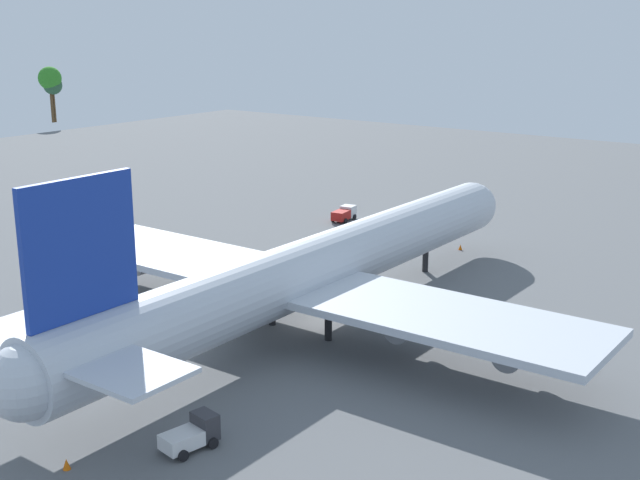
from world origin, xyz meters
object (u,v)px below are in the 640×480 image
(safety_cone_nose, at_px, (460,247))
(cargo_loader, at_px, (192,434))
(safety_cone_tail, at_px, (66,464))
(cargo_airplane, at_px, (317,268))
(maintenance_van, at_px, (344,214))

(safety_cone_nose, bearing_deg, cargo_loader, -171.61)
(cargo_loader, xyz_separation_m, safety_cone_tail, (-7.03, 4.75, -0.68))
(cargo_loader, bearing_deg, cargo_airplane, 16.78)
(cargo_airplane, bearing_deg, safety_cone_nose, 1.76)
(cargo_loader, relative_size, safety_cone_tail, 5.57)
(cargo_airplane, relative_size, safety_cone_tail, 92.91)
(cargo_loader, height_order, safety_cone_nose, cargo_loader)
(cargo_airplane, bearing_deg, safety_cone_tail, -175.08)
(maintenance_van, bearing_deg, cargo_loader, -154.23)
(safety_cone_nose, xyz_separation_m, safety_cone_tail, (-64.68, -3.75, 0.03))
(cargo_loader, height_order, safety_cone_tail, cargo_loader)
(cargo_loader, bearing_deg, safety_cone_nose, 8.39)
(maintenance_van, xyz_separation_m, safety_cone_tail, (-69.11, -25.22, -0.69))
(cargo_airplane, distance_m, cargo_loader, 26.38)
(maintenance_van, distance_m, safety_cone_tail, 73.57)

